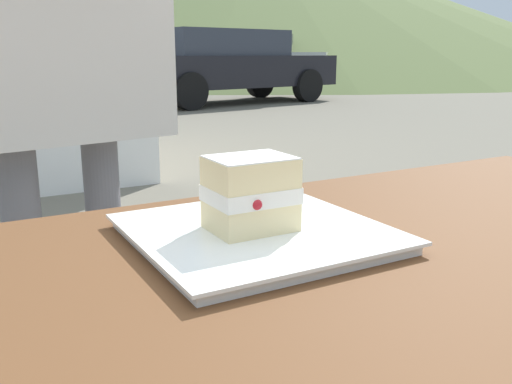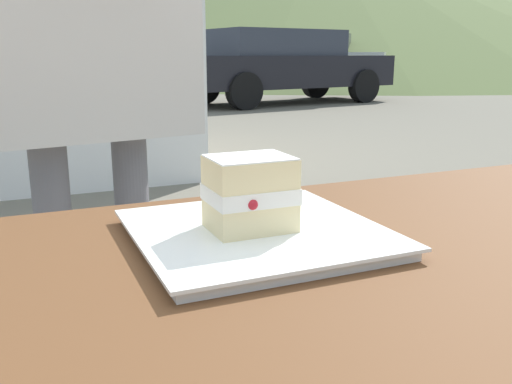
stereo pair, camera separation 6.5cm
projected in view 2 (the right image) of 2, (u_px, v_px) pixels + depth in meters
dessert_plate at (256, 233)px, 0.66m from camera, size 0.28×0.28×0.02m
cake_slice at (250, 193)px, 0.65m from camera, size 0.10×0.09×0.09m
dessert_fork at (234, 202)px, 0.82m from camera, size 0.16×0.09×0.01m
diner_person at (80, 3)px, 1.07m from camera, size 0.47×0.60×1.61m
parked_car_near at (282, 64)px, 11.18m from camera, size 4.73×2.37×1.44m
parked_car_far at (313, 59)px, 16.16m from camera, size 4.21×3.91×1.56m
distant_hill at (319, 4)px, 31.57m from camera, size 39.50×39.50×7.42m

